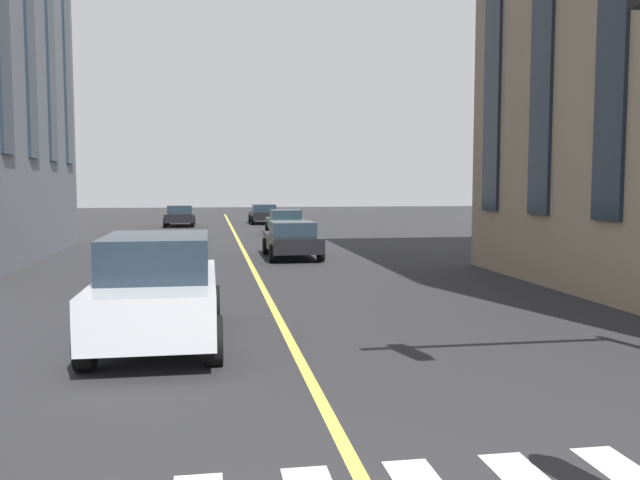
{
  "coord_description": "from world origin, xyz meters",
  "views": [
    {
      "loc": [
        -2.98,
        1.36,
        2.73
      ],
      "look_at": [
        8.83,
        -0.59,
        1.74
      ],
      "focal_mm": 37.54,
      "sensor_mm": 36.0,
      "label": 1
    }
  ],
  "objects_px": {
    "car_black_far": "(292,239)",
    "car_black_oncoming": "(180,216)",
    "car_silver_near": "(158,288)",
    "car_green_parked_a": "(285,222)",
    "car_black_parked_b": "(264,214)"
  },
  "relations": [
    {
      "from": "car_black_far",
      "to": "car_black_oncoming",
      "type": "bearing_deg",
      "value": 13.72
    },
    {
      "from": "car_black_oncoming",
      "to": "car_silver_near",
      "type": "height_order",
      "value": "car_silver_near"
    },
    {
      "from": "car_black_far",
      "to": "car_green_parked_a",
      "type": "distance_m",
      "value": 11.97
    },
    {
      "from": "car_black_oncoming",
      "to": "car_green_parked_a",
      "type": "relative_size",
      "value": 1.0
    },
    {
      "from": "car_silver_near",
      "to": "car_black_oncoming",
      "type": "bearing_deg",
      "value": 1.84
    },
    {
      "from": "car_black_far",
      "to": "car_silver_near",
      "type": "bearing_deg",
      "value": 163.41
    },
    {
      "from": "car_black_oncoming",
      "to": "car_black_parked_b",
      "type": "relative_size",
      "value": 1.0
    },
    {
      "from": "car_black_parked_b",
      "to": "car_green_parked_a",
      "type": "distance_m",
      "value": 10.56
    },
    {
      "from": "car_silver_near",
      "to": "car_black_parked_b",
      "type": "distance_m",
      "value": 35.96
    },
    {
      "from": "car_silver_near",
      "to": "car_green_parked_a",
      "type": "distance_m",
      "value": 25.6
    },
    {
      "from": "car_black_far",
      "to": "car_black_parked_b",
      "type": "bearing_deg",
      "value": -1.85
    },
    {
      "from": "car_black_far",
      "to": "car_green_parked_a",
      "type": "bearing_deg",
      "value": -5.16
    },
    {
      "from": "car_black_parked_b",
      "to": "car_black_far",
      "type": "bearing_deg",
      "value": 178.15
    },
    {
      "from": "car_black_parked_b",
      "to": "car_green_parked_a",
      "type": "relative_size",
      "value": 1.0
    },
    {
      "from": "car_silver_near",
      "to": "car_green_parked_a",
      "type": "xyz_separation_m",
      "value": [
        25.1,
        -5.0,
        -0.27
      ]
    }
  ]
}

